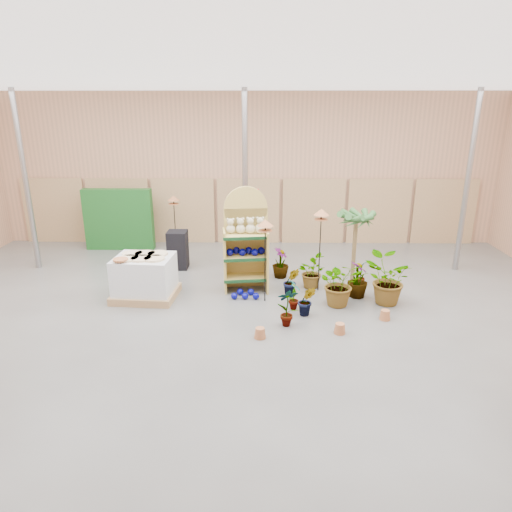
{
  "coord_description": "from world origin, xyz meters",
  "views": [
    {
      "loc": [
        0.44,
        -7.83,
        4.07
      ],
      "look_at": [
        0.3,
        1.5,
        1.0
      ],
      "focal_mm": 32.0,
      "sensor_mm": 36.0,
      "label": 1
    }
  ],
  "objects": [
    {
      "name": "room",
      "position": [
        0.0,
        0.91,
        2.21
      ],
      "size": [
        15.2,
        12.1,
        4.7
      ],
      "color": "#51514F",
      "rests_on": "ground"
    },
    {
      "name": "bird_table_back",
      "position": [
        -2.08,
        4.85,
        1.55
      ],
      "size": [
        0.34,
        0.34,
        1.68
      ],
      "color": "black",
      "rests_on": "ground"
    },
    {
      "name": "potted_plant_1",
      "position": [
        1.34,
        0.67,
        0.32
      ],
      "size": [
        0.37,
        0.31,
        0.64
      ],
      "primitive_type": "imported",
      "rotation": [
        0.0,
        0.0,
        6.21
      ],
      "color": "#305F2B",
      "rests_on": "ground"
    },
    {
      "name": "pallet_stack",
      "position": [
        -2.16,
        1.54,
        0.48
      ],
      "size": [
        1.42,
        1.22,
        1.0
      ],
      "rotation": [
        0.0,
        0.0,
        -0.08
      ],
      "color": "#9A774F",
      "rests_on": "ground"
    },
    {
      "name": "potted_plant_3",
      "position": [
        2.56,
        1.66,
        0.42
      ],
      "size": [
        0.57,
        0.57,
        0.83
      ],
      "primitive_type": "imported",
      "rotation": [
        0.0,
        0.0,
        1.82
      ],
      "color": "#305F2B",
      "rests_on": "ground"
    },
    {
      "name": "display_shelf",
      "position": [
        0.06,
        2.17,
        1.09
      ],
      "size": [
        1.06,
        0.75,
        2.38
      ],
      "rotation": [
        0.0,
        0.0,
        0.12
      ],
      "color": "tan",
      "rests_on": "ground"
    },
    {
      "name": "trellis_stock",
      "position": [
        -3.8,
        5.2,
        0.9
      ],
      "size": [
        2.0,
        0.3,
        1.8
      ],
      "primitive_type": "cube",
      "color": "#164F1A",
      "rests_on": "ground"
    },
    {
      "name": "potted_plant_10",
      "position": [
        3.08,
        1.29,
        0.54
      ],
      "size": [
        1.24,
        1.18,
        1.09
      ],
      "primitive_type": "imported",
      "rotation": [
        0.0,
        0.0,
        2.71
      ],
      "color": "#305F2B",
      "rests_on": "ground"
    },
    {
      "name": "gazing_balls_shelf",
      "position": [
        0.06,
        2.03,
        0.93
      ],
      "size": [
        0.87,
        0.3,
        0.17
      ],
      "color": "#060777",
      "rests_on": "display_shelf"
    },
    {
      "name": "potted_plant_11",
      "position": [
        0.89,
        2.86,
        0.38
      ],
      "size": [
        0.5,
        0.5,
        0.75
      ],
      "primitive_type": "imported",
      "rotation": [
        0.0,
        0.0,
        1.37
      ],
      "color": "#305F2B",
      "rests_on": "ground"
    },
    {
      "name": "bird_table_right",
      "position": [
        1.74,
        2.03,
        1.79
      ],
      "size": [
        0.34,
        0.34,
        1.93
      ],
      "color": "black",
      "rests_on": "ground"
    },
    {
      "name": "palm",
      "position": [
        2.65,
        2.67,
        1.58
      ],
      "size": [
        0.7,
        0.7,
        1.84
      ],
      "color": "brown",
      "rests_on": "ground"
    },
    {
      "name": "gazing_balls_floor",
      "position": [
        0.06,
        1.56,
        0.07
      ],
      "size": [
        0.63,
        0.39,
        0.15
      ],
      "color": "#060777",
      "rests_on": "ground"
    },
    {
      "name": "potted_plant_5",
      "position": [
        1.09,
        1.72,
        0.33
      ],
      "size": [
        0.38,
        0.31,
        0.66
      ],
      "primitive_type": "imported",
      "rotation": [
        0.0,
        0.0,
        0.06
      ],
      "color": "#305F2B",
      "rests_on": "ground"
    },
    {
      "name": "charcoal_planters",
      "position": [
        -1.78,
        3.51,
        0.5
      ],
      "size": [
        0.5,
        0.5,
        1.0
      ],
      "color": "black",
      "rests_on": "ground"
    },
    {
      "name": "offer_sign",
      "position": [
        0.1,
        2.98,
        1.57
      ],
      "size": [
        0.5,
        0.08,
        2.2
      ],
      "color": "gray",
      "rests_on": "ground"
    },
    {
      "name": "potted_plant_8",
      "position": [
        0.92,
        0.21,
        0.39
      ],
      "size": [
        0.47,
        0.38,
        0.78
      ],
      "primitive_type": "imported",
      "rotation": [
        0.0,
        0.0,
        3.41
      ],
      "color": "#305F2B",
      "rests_on": "ground"
    },
    {
      "name": "potted_plant_4",
      "position": [
        2.79,
        2.36,
        0.32
      ],
      "size": [
        0.39,
        0.4,
        0.63
      ],
      "primitive_type": "imported",
      "rotation": [
        0.0,
        0.0,
        3.99
      ],
      "color": "#305F2B",
      "rests_on": "ground"
    },
    {
      "name": "potted_plant_6",
      "position": [
        1.57,
        2.22,
        0.39
      ],
      "size": [
        0.65,
        0.73,
        0.78
      ],
      "primitive_type": "imported",
      "rotation": [
        0.0,
        0.0,
        1.63
      ],
      "color": "#305F2B",
      "rests_on": "ground"
    },
    {
      "name": "potted_plant_0",
      "position": [
        1.1,
        0.96,
        0.34
      ],
      "size": [
        0.25,
        0.36,
        0.69
      ],
      "primitive_type": "imported",
      "rotation": [
        0.0,
        0.0,
        1.58
      ],
      "color": "#305F2B",
      "rests_on": "ground"
    },
    {
      "name": "potted_plant_2",
      "position": [
        2.09,
        1.2,
        0.5
      ],
      "size": [
        0.98,
        0.87,
        0.99
      ],
      "primitive_type": "imported",
      "rotation": [
        0.0,
        0.0,
        0.12
      ],
      "color": "#305F2B",
      "rests_on": "ground"
    },
    {
      "name": "teddy_bears",
      "position": [
        0.09,
        2.06,
        1.5
      ],
      "size": [
        0.88,
        0.23,
        0.38
      ],
      "color": "#C6B991",
      "rests_on": "display_shelf"
    },
    {
      "name": "bird_table_front",
      "position": [
        0.5,
        1.4,
        1.7
      ],
      "size": [
        0.34,
        0.34,
        1.84
      ],
      "color": "black",
      "rests_on": "ground"
    }
  ]
}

